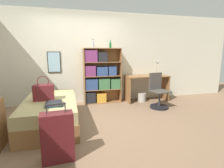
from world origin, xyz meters
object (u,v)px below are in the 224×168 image
object	(u,v)px
waste_bin	(142,97)
suitcase	(58,137)
bottle_green	(93,45)
bookcase	(100,77)
bed	(51,112)
desk_chair	(158,97)
desk_lamp	(158,64)
bottle_brown	(110,45)
desk	(146,83)
book_stack_on_bed	(54,104)
handbag	(44,92)

from	to	relation	value
waste_bin	suitcase	bearing A→B (deg)	-133.65
bottle_green	bookcase	bearing A→B (deg)	-0.21
bed	desk_chair	bearing A→B (deg)	9.35
suitcase	desk_chair	xyz separation A→B (m)	(2.48, 1.76, -0.04)
bookcase	desk_lamp	bearing A→B (deg)	-2.67
bottle_brown	desk	distance (m)	1.57
bottle_green	book_stack_on_bed	bearing A→B (deg)	-119.42
suitcase	bottle_green	bearing A→B (deg)	71.28
suitcase	bottle_brown	distance (m)	3.24
book_stack_on_bed	desk_chair	bearing A→B (deg)	18.85
bookcase	bottle_green	xyz separation A→B (m)	(-0.18, 0.00, 0.91)
handbag	waste_bin	world-z (taller)	handbag
desk_lamp	bookcase	bearing A→B (deg)	177.33
bookcase	desk_chair	bearing A→B (deg)	-31.02
handbag	desk_lamp	world-z (taller)	desk_lamp
book_stack_on_bed	desk_chair	world-z (taller)	desk_chair
handbag	desk_lamp	distance (m)	3.41
bottle_green	desk_lamp	distance (m)	2.04
desk	waste_bin	bearing A→B (deg)	-160.72
book_stack_on_bed	desk	bearing A→B (deg)	31.87
handbag	waste_bin	size ratio (longest dim) A/B	1.91
bed	handbag	size ratio (longest dim) A/B	3.83
bed	desk_lamp	bearing A→B (deg)	21.70
bed	desk_chair	world-z (taller)	desk_chair
book_stack_on_bed	bookcase	xyz separation A→B (m)	(1.15, 1.73, 0.21)
book_stack_on_bed	bookcase	world-z (taller)	bookcase
handbag	bottle_green	xyz separation A→B (m)	(1.19, 1.32, 0.98)
book_stack_on_bed	bed	bearing A→B (deg)	103.65
handbag	bottle_brown	bearing A→B (deg)	37.99
bottle_brown	desk_chair	bearing A→B (deg)	-37.69
desk	desk_lamp	distance (m)	0.68
bottle_brown	desk_chair	xyz separation A→B (m)	(1.10, -0.85, -1.36)
bookcase	desk	xyz separation A→B (m)	(1.41, -0.14, -0.22)
bottle_green	bottle_brown	xyz separation A→B (m)	(0.49, -0.00, -0.01)
bottle_brown	waste_bin	distance (m)	1.80
bookcase	desk_chair	xyz separation A→B (m)	(1.42, -0.85, -0.46)
bookcase	desk	size ratio (longest dim) A/B	1.24
bottle_brown	desk_lamp	size ratio (longest dim) A/B	0.43
bottle_green	waste_bin	world-z (taller)	bottle_green
handbag	bottle_green	distance (m)	2.03
suitcase	bottle_brown	xyz separation A→B (m)	(1.38, 2.61, 1.32)
bottle_green	bottle_brown	world-z (taller)	bottle_green
suitcase	desk_lamp	xyz separation A→B (m)	(2.85, 2.53, 0.76)
desk_chair	bookcase	bearing A→B (deg)	148.98
book_stack_on_bed	desk	world-z (taller)	desk
suitcase	desk	size ratio (longest dim) A/B	0.63
desk	suitcase	bearing A→B (deg)	-134.94
desk_lamp	desk	bearing A→B (deg)	-171.75
suitcase	bookcase	world-z (taller)	bookcase
bottle_green	waste_bin	bearing A→B (deg)	-7.81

